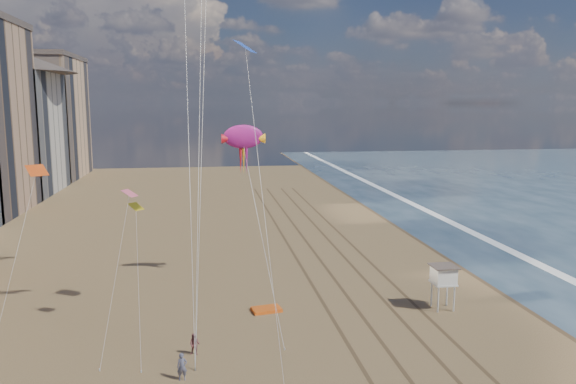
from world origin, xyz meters
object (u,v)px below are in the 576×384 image
Objects in this scene: kite_flyer_a at (182,367)px; show_kite at (243,137)px; kite_flyer_b at (195,344)px; lifeguard_stand at (444,276)px; grounded_kite at (266,309)px.

show_kite is at bearing 69.06° from kite_flyer_a.
show_kite is 20.34m from kite_flyer_b.
grounded_kite is at bearing 173.49° from lifeguard_stand.
kite_flyer_b is (-19.67, -5.57, -2.04)m from lifeguard_stand.
kite_flyer_a is (-6.25, -10.51, 0.71)m from grounded_kite.
grounded_kite is at bearing -82.11° from show_kite.
show_kite is at bearing 89.40° from kite_flyer_b.
lifeguard_stand is 14.45m from grounded_kite.
show_kite reaches higher than grounded_kite.
show_kite is (-1.12, 8.09, 13.28)m from grounded_kite.
kite_flyer_a is 3.40m from kite_flyer_b.
grounded_kite is at bearing 67.87° from kite_flyer_b.
lifeguard_stand is 22.31m from kite_flyer_a.
lifeguard_stand reaches higher than kite_flyer_a.
show_kite reaches higher than lifeguard_stand.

